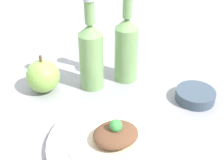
{
  "coord_description": "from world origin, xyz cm",
  "views": [
    {
      "loc": [
        -23.08,
        -47.16,
        48.75
      ],
      "look_at": [
        -0.35,
        8.36,
        8.88
      ],
      "focal_mm": 50.0,
      "sensor_mm": 36.0,
      "label": 1
    }
  ],
  "objects_px": {
    "plate": "(116,143)",
    "cider_bottle_right": "(126,47)",
    "dipping_bowl": "(195,95)",
    "apple": "(43,76)",
    "cider_bottle_left": "(91,54)",
    "plated_food": "(116,136)"
  },
  "relations": [
    {
      "from": "plated_food",
      "to": "apple",
      "type": "relative_size",
      "value": 1.92
    },
    {
      "from": "plated_food",
      "to": "cider_bottle_right",
      "type": "xyz_separation_m",
      "value": [
        0.13,
        0.24,
        0.07
      ]
    },
    {
      "from": "cider_bottle_left",
      "to": "cider_bottle_right",
      "type": "height_order",
      "value": "same"
    },
    {
      "from": "plated_food",
      "to": "cider_bottle_right",
      "type": "relative_size",
      "value": 0.8
    },
    {
      "from": "cider_bottle_right",
      "to": "apple",
      "type": "relative_size",
      "value": 2.41
    },
    {
      "from": "cider_bottle_left",
      "to": "cider_bottle_right",
      "type": "bearing_deg",
      "value": 0.0
    },
    {
      "from": "cider_bottle_left",
      "to": "cider_bottle_right",
      "type": "relative_size",
      "value": 1.0
    },
    {
      "from": "plate",
      "to": "apple",
      "type": "xyz_separation_m",
      "value": [
        -0.09,
        0.27,
        0.03
      ]
    },
    {
      "from": "plated_food",
      "to": "apple",
      "type": "height_order",
      "value": "apple"
    },
    {
      "from": "apple",
      "to": "dipping_bowl",
      "type": "height_order",
      "value": "apple"
    },
    {
      "from": "plate",
      "to": "cider_bottle_left",
      "type": "xyz_separation_m",
      "value": [
        0.03,
        0.24,
        0.09
      ]
    },
    {
      "from": "dipping_bowl",
      "to": "apple",
      "type": "bearing_deg",
      "value": 151.37
    },
    {
      "from": "cider_bottle_left",
      "to": "apple",
      "type": "relative_size",
      "value": 2.41
    },
    {
      "from": "cider_bottle_left",
      "to": "dipping_bowl",
      "type": "bearing_deg",
      "value": -35.75
    },
    {
      "from": "apple",
      "to": "dipping_bowl",
      "type": "bearing_deg",
      "value": -28.63
    },
    {
      "from": "plate",
      "to": "plated_food",
      "type": "height_order",
      "value": "plated_food"
    },
    {
      "from": "cider_bottle_right",
      "to": "dipping_bowl",
      "type": "relative_size",
      "value": 2.53
    },
    {
      "from": "apple",
      "to": "cider_bottle_left",
      "type": "bearing_deg",
      "value": -13.28
    },
    {
      "from": "apple",
      "to": "dipping_bowl",
      "type": "distance_m",
      "value": 0.4
    },
    {
      "from": "plated_food",
      "to": "cider_bottle_left",
      "type": "distance_m",
      "value": 0.25
    },
    {
      "from": "plate",
      "to": "cider_bottle_right",
      "type": "height_order",
      "value": "cider_bottle_right"
    },
    {
      "from": "plated_food",
      "to": "apple",
      "type": "bearing_deg",
      "value": 109.55
    }
  ]
}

